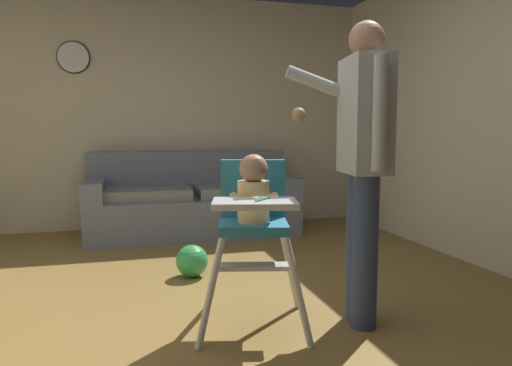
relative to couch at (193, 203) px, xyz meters
The scene contains 7 objects.
ground 2.45m from the couch, 97.92° to the right, with size 6.33×7.37×0.10m, color olive.
wall_far 1.14m from the couch, 122.68° to the left, with size 5.53×0.06×2.57m, color beige.
couch is the anchor object (origin of this frame).
high_chair 2.54m from the couch, 90.21° to the right, with size 0.72×0.82×0.96m.
adult_standing 2.75m from the couch, 77.62° to the right, with size 0.51×0.56×1.65m.
toy_ball 1.54m from the couch, 98.00° to the right, with size 0.24×0.24×0.24m, color green.
wall_clock 1.97m from the couch, 157.76° to the left, with size 0.34×0.04×0.34m.
Camera 1 is at (-0.33, -2.57, 1.06)m, focal length 33.58 mm.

